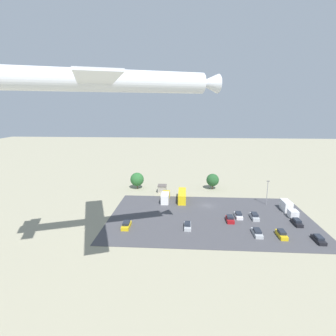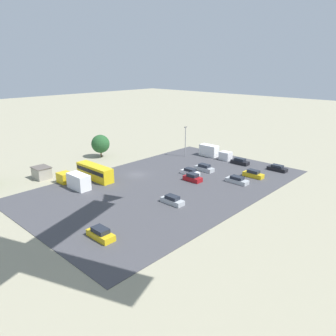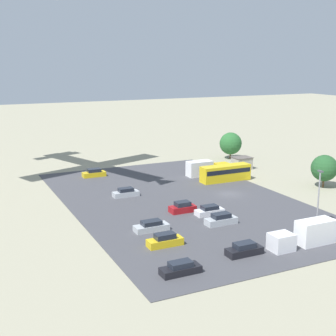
{
  "view_description": "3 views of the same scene",
  "coord_description": "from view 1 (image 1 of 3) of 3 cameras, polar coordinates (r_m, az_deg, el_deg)",
  "views": [
    {
      "loc": [
        7.39,
        80.43,
        30.7
      ],
      "look_at": [
        11.14,
        22.99,
        17.57
      ],
      "focal_mm": 28.0,
      "sensor_mm": 36.0,
      "label": 1
    },
    {
      "loc": [
        46.32,
        53.02,
        23.81
      ],
      "look_at": [
        1.08,
        10.73,
        4.2
      ],
      "focal_mm": 35.0,
      "sensor_mm": 36.0,
      "label": 2
    },
    {
      "loc": [
        -66.23,
        43.47,
        22.6
      ],
      "look_at": [
        -2.72,
        13.1,
        6.57
      ],
      "focal_mm": 50.0,
      "sensor_mm": 36.0,
      "label": 3
    }
  ],
  "objects": [
    {
      "name": "parked_car_8",
      "position": [
        79.22,
        15.09,
        -9.89
      ],
      "size": [
        1.81,
        4.37,
        1.44
      ],
      "rotation": [
        0.0,
        0.0,
        3.14
      ],
      "color": "silver",
      "rests_on": "ground"
    },
    {
      "name": "parked_car_0",
      "position": [
        79.56,
        18.31,
        -9.96
      ],
      "size": [
        1.83,
        4.61,
        1.6
      ],
      "color": "#ADB2B7",
      "rests_on": "ground"
    },
    {
      "name": "tree_apron_mid",
      "position": [
        102.78,
        -6.74,
        -2.47
      ],
      "size": [
        5.24,
        5.24,
        6.33
      ],
      "color": "brown",
      "rests_on": "ground"
    },
    {
      "name": "bus",
      "position": [
        89.61,
        3.08,
        -6.03
      ],
      "size": [
        2.6,
        10.1,
        3.08
      ],
      "color": "gold",
      "rests_on": "ground"
    },
    {
      "name": "parking_lot_surface",
      "position": [
        77.57,
        9.05,
        -10.61
      ],
      "size": [
        57.44,
        35.61,
        0.08
      ],
      "color": "#424247",
      "rests_on": "ground"
    },
    {
      "name": "parked_car_7",
      "position": [
        71.45,
        23.48,
        -13.06
      ],
      "size": [
        1.72,
        4.54,
        1.63
      ],
      "rotation": [
        0.0,
        0.0,
        3.14
      ],
      "color": "gold",
      "rests_on": "ground"
    },
    {
      "name": "airplane",
      "position": [
        46.72,
        -14.1,
        17.99
      ],
      "size": [
        39.99,
        34.05,
        9.43
      ],
      "rotation": [
        0.0,
        0.0,
        1.92
      ],
      "color": "silver"
    },
    {
      "name": "parked_truck_0",
      "position": [
        87.56,
        24.67,
        -7.88
      ],
      "size": [
        2.34,
        9.3,
        3.05
      ],
      "color": "silver",
      "rests_on": "ground"
    },
    {
      "name": "ground_plane",
      "position": [
        86.41,
        8.48,
        -8.11
      ],
      "size": [
        400.0,
        400.0,
        0.0
      ],
      "primitive_type": "plane",
      "color": "gray"
    },
    {
      "name": "tree_near_shed",
      "position": [
        102.87,
        9.69,
        -2.59
      ],
      "size": [
        4.84,
        4.84,
        6.07
      ],
      "color": "brown",
      "rests_on": "ground"
    },
    {
      "name": "parked_car_5",
      "position": [
        70.39,
        4.29,
        -12.42
      ],
      "size": [
        1.77,
        4.44,
        1.48
      ],
      "rotation": [
        0.0,
        0.0,
        3.14
      ],
      "color": "#ADB2B7",
      "rests_on": "ground"
    },
    {
      "name": "parked_car_4",
      "position": [
        80.06,
        26.25,
        -10.55
      ],
      "size": [
        1.76,
        4.53,
        1.53
      ],
      "color": "black",
      "rests_on": "ground"
    },
    {
      "name": "parked_car_6",
      "position": [
        73.01,
        29.97,
        -13.28
      ],
      "size": [
        1.76,
        4.53,
        1.41
      ],
      "color": "black",
      "rests_on": "ground"
    },
    {
      "name": "parked_car_1",
      "position": [
        71.27,
        -9.04,
        -12.17
      ],
      "size": [
        1.94,
        4.57,
        1.61
      ],
      "rotation": [
        0.0,
        0.0,
        3.14
      ],
      "color": "gold",
      "rests_on": "ground"
    },
    {
      "name": "light_pole_lot_centre",
      "position": [
        90.51,
        20.81,
        -4.82
      ],
      "size": [
        0.9,
        0.28,
        8.07
      ],
      "color": "gray",
      "rests_on": "ground"
    },
    {
      "name": "parked_car_2",
      "position": [
        75.87,
        13.34,
        -10.76
      ],
      "size": [
        1.93,
        4.02,
        1.65
      ],
      "color": "maroon",
      "rests_on": "ground"
    },
    {
      "name": "parked_car_3",
      "position": [
        70.34,
        18.84,
        -13.16
      ],
      "size": [
        1.87,
        4.78,
        1.43
      ],
      "color": "#ADB2B7",
      "rests_on": "ground"
    },
    {
      "name": "parked_truck_1",
      "position": [
        88.92,
        -0.57,
        -6.34
      ],
      "size": [
        2.48,
        9.32,
        3.06
      ],
      "rotation": [
        0.0,
        0.0,
        3.14
      ],
      "color": "gold",
      "rests_on": "ground"
    },
    {
      "name": "shed_building",
      "position": [
        98.64,
        -1.27,
        -4.49
      ],
      "size": [
        3.25,
        3.91,
        2.61
      ],
      "color": "#9E998E",
      "rests_on": "ground"
    }
  ]
}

